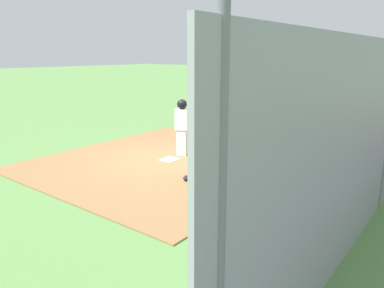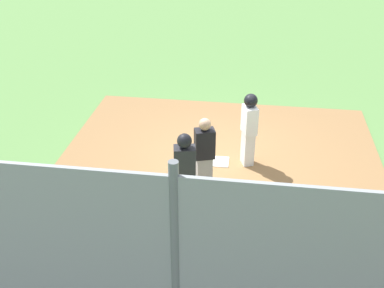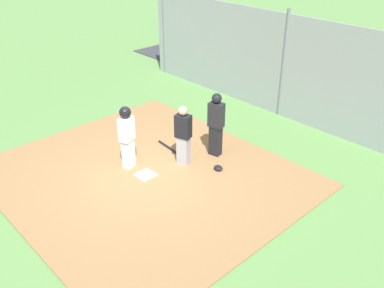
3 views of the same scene
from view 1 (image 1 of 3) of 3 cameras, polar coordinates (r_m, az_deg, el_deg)
ground_plane at (r=10.54m, az=-3.43°, el=-2.60°), size 140.00×140.00×0.00m
dirt_infield at (r=10.54m, az=-3.43°, el=-2.52°), size 7.20×6.40×0.03m
home_plate at (r=10.53m, az=-3.43°, el=-2.39°), size 0.45×0.45×0.02m
catcher at (r=9.50m, az=0.63°, el=0.96°), size 0.44×0.37×1.60m
umpire at (r=8.77m, az=4.51°, el=0.43°), size 0.42×0.33×1.75m
runner at (r=10.80m, az=-1.54°, el=3.18°), size 0.38×0.45×1.66m
baseball_bat at (r=10.30m, az=4.60°, el=-2.66°), size 0.84×0.14×0.06m
catcher_mask at (r=8.82m, az=-0.67°, el=-5.27°), size 0.24×0.20×0.12m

